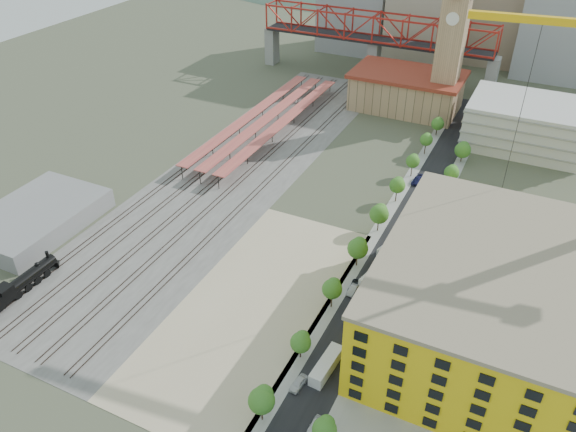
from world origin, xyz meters
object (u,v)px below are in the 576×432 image
at_px(clock_tower, 453,33).
at_px(site_trailer_d, 392,247).
at_px(locomotive, 19,286).
at_px(site_trailer_c, 376,275).
at_px(car_0, 298,383).
at_px(site_trailer_a, 326,366).
at_px(site_trailer_b, 358,308).
at_px(construction_building, 504,304).

relative_size(clock_tower, site_trailer_d, 5.93).
bearing_deg(locomotive, site_trailer_d, 36.16).
height_order(clock_tower, locomotive, clock_tower).
height_order(site_trailer_c, site_trailer_d, site_trailer_c).
bearing_deg(car_0, site_trailer_d, 92.59).
xyz_separation_m(clock_tower, locomotive, (-58.00, -129.84, -26.60)).
height_order(locomotive, site_trailer_a, locomotive).
xyz_separation_m(locomotive, site_trailer_c, (66.00, 36.82, -0.74)).
distance_m(site_trailer_b, car_0, 22.35).
bearing_deg(site_trailer_a, car_0, -115.18).
xyz_separation_m(construction_building, car_0, (-29.00, -26.26, -8.68)).
relative_size(clock_tower, site_trailer_c, 5.27).
xyz_separation_m(site_trailer_a, car_0, (-3.00, -5.38, -0.55)).
relative_size(site_trailer_c, car_0, 2.29).
height_order(site_trailer_d, car_0, site_trailer_d).
bearing_deg(site_trailer_d, locomotive, -126.23).
distance_m(site_trailer_c, car_0, 33.38).
distance_m(clock_tower, locomotive, 144.67).
distance_m(site_trailer_c, site_trailer_d, 11.43).
relative_size(clock_tower, car_0, 12.08).
bearing_deg(car_0, site_trailer_a, 67.31).
distance_m(clock_tower, site_trailer_a, 124.20).
bearing_deg(car_0, site_trailer_c, 91.27).
distance_m(locomotive, site_trailer_d, 81.76).
xyz_separation_m(site_trailer_b, site_trailer_c, (0.00, 11.10, 0.08)).
distance_m(locomotive, car_0, 63.12).
bearing_deg(clock_tower, construction_building, -71.22).
relative_size(construction_building, site_trailer_c, 5.12).
bearing_deg(site_trailer_b, locomotive, -162.17).
bearing_deg(site_trailer_d, construction_building, -17.68).
bearing_deg(clock_tower, site_trailer_b, -85.61).
relative_size(site_trailer_b, site_trailer_d, 1.06).
height_order(construction_building, locomotive, construction_building).
bearing_deg(construction_building, clock_tower, 108.78).
xyz_separation_m(site_trailer_c, site_trailer_d, (0.00, 11.42, -0.15)).
bearing_deg(site_trailer_c, car_0, -81.30).
bearing_deg(site_trailer_b, site_trailer_d, 86.54).
xyz_separation_m(construction_building, site_trailer_b, (-26.00, -4.13, -8.14)).
relative_size(clock_tower, construction_building, 1.03).
height_order(site_trailer_b, site_trailer_d, site_trailer_b).
bearing_deg(site_trailer_b, construction_building, 5.55).
relative_size(locomotive, site_trailer_a, 2.39).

